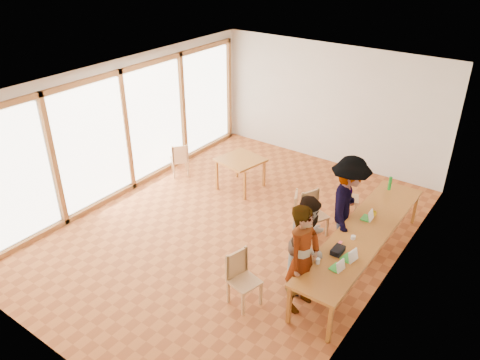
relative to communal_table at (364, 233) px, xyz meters
name	(u,v)px	position (x,y,z in m)	size (l,w,h in m)	color
ground	(235,229)	(-2.50, -0.39, -0.70)	(8.00, 8.00, 0.00)	#AC5B29
wall_back	(330,105)	(-2.50, 3.61, 0.80)	(6.00, 0.10, 3.00)	beige
wall_front	(46,277)	(-2.50, -4.39, 0.80)	(6.00, 0.10, 3.00)	beige
wall_right	(391,213)	(0.50, -0.39, 0.80)	(0.10, 8.00, 3.00)	beige
window_wall	(126,128)	(-5.46, -0.39, 0.80)	(0.10, 8.00, 3.00)	white
ceiling	(234,83)	(-2.50, -0.39, 2.32)	(6.00, 8.00, 0.04)	white
communal_table	(364,233)	(0.00, 0.00, 0.00)	(0.80, 4.00, 0.75)	#A26224
side_table	(241,162)	(-3.41, 1.08, -0.03)	(0.90, 0.90, 0.75)	#A26224
chair_near	(240,272)	(-1.22, -1.97, -0.13)	(0.53, 0.53, 0.49)	tan
chair_mid	(300,210)	(-1.37, 0.22, -0.14)	(0.57, 0.57, 0.49)	tan
chair_far	(312,208)	(-1.22, 0.43, -0.15)	(0.55, 0.55, 0.48)	tan
chair_empty	(345,193)	(-0.97, 1.42, -0.19)	(0.51, 0.51, 0.44)	tan
chair_spare	(180,157)	(-4.93, 0.70, -0.18)	(0.56, 0.56, 0.45)	tan
person_near	(303,259)	(-0.39, -1.50, 0.22)	(0.67, 0.44, 1.84)	gray
person_mid	(309,243)	(-0.55, -1.01, 0.15)	(0.83, 0.65, 1.71)	gray
person_far	(348,205)	(-0.47, 0.31, 0.24)	(1.22, 0.70, 1.89)	gray
laptop_near	(338,267)	(0.08, -1.22, 0.10)	(0.21, 0.23, 0.18)	green
laptop_mid	(351,257)	(0.13, -0.89, 0.10)	(0.24, 0.26, 0.19)	green
laptop_far	(368,217)	(-0.09, 0.39, 0.10)	(0.19, 0.22, 0.18)	green
yellow_mug	(373,214)	(-0.06, 0.55, 0.09)	(0.11, 0.11, 0.09)	gold
green_bottle	(390,183)	(-0.17, 1.66, 0.19)	(0.07, 0.07, 0.28)	#167A23
clear_glass	(318,261)	(-0.24, -1.27, 0.09)	(0.07, 0.07, 0.09)	silver
condiment_cup	(353,237)	(-0.06, -0.34, 0.08)	(0.08, 0.08, 0.06)	white
pink_phone	(340,243)	(-0.19, -0.58, 0.05)	(0.05, 0.10, 0.01)	#ED5473
black_pouch	(338,250)	(-0.11, -0.84, 0.09)	(0.16, 0.26, 0.09)	black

